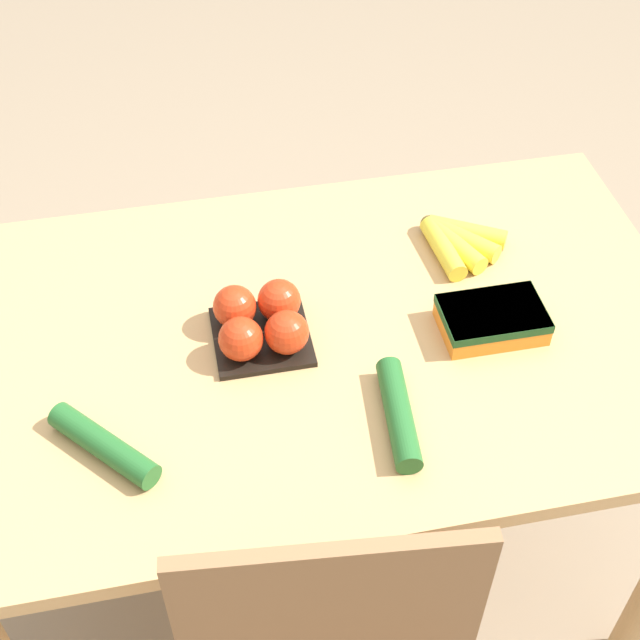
% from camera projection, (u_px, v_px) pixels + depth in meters
% --- Properties ---
extents(ground_plane, '(12.00, 12.00, 0.00)m').
position_uv_depth(ground_plane, '(320.00, 559.00, 1.99)').
color(ground_plane, gray).
extents(dining_table, '(1.25, 0.78, 0.74)m').
position_uv_depth(dining_table, '(320.00, 377.00, 1.54)').
color(dining_table, tan).
rests_on(dining_table, ground_plane).
extents(banana_bunch, '(0.15, 0.16, 0.04)m').
position_uv_depth(banana_bunch, '(455.00, 240.00, 1.60)').
color(banana_bunch, brown).
rests_on(banana_bunch, dining_table).
extents(tomato_pack, '(0.16, 0.16, 0.08)m').
position_uv_depth(tomato_pack, '(261.00, 322.00, 1.43)').
color(tomato_pack, black).
rests_on(tomato_pack, dining_table).
extents(carrot_bag, '(0.17, 0.11, 0.05)m').
position_uv_depth(carrot_bag, '(492.00, 318.00, 1.45)').
color(carrot_bag, orange).
rests_on(carrot_bag, dining_table).
extents(cucumber_near, '(0.16, 0.17, 0.04)m').
position_uv_depth(cucumber_near, '(104.00, 445.00, 1.28)').
color(cucumber_near, '#236028').
rests_on(cucumber_near, dining_table).
extents(cucumber_far, '(0.06, 0.19, 0.04)m').
position_uv_depth(cucumber_far, '(399.00, 413.00, 1.32)').
color(cucumber_far, '#236028').
rests_on(cucumber_far, dining_table).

